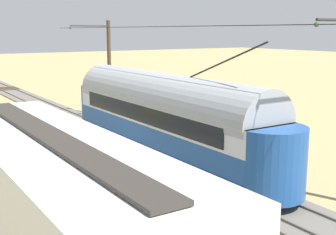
{
  "coord_description": "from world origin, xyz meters",
  "views": [
    {
      "loc": [
        7.32,
        19.55,
        6.32
      ],
      "look_at": [
        -3.96,
        2.15,
        2.29
      ],
      "focal_mm": 47.97,
      "sensor_mm": 36.0,
      "label": 1
    }
  ],
  "objects_px": {
    "boxcar_adjacent": "(54,212)",
    "switch_stand": "(86,107)",
    "vintage_streetcar": "(164,115)",
    "catenary_pole_foreground": "(108,67)"
  },
  "relations": [
    {
      "from": "boxcar_adjacent",
      "to": "switch_stand",
      "type": "distance_m",
      "value": 23.55
    },
    {
      "from": "vintage_streetcar",
      "to": "switch_stand",
      "type": "bearing_deg",
      "value": -95.68
    },
    {
      "from": "catenary_pole_foreground",
      "to": "switch_stand",
      "type": "distance_m",
      "value": 3.48
    },
    {
      "from": "vintage_streetcar",
      "to": "boxcar_adjacent",
      "type": "bearing_deg",
      "value": 45.04
    },
    {
      "from": "boxcar_adjacent",
      "to": "switch_stand",
      "type": "relative_size",
      "value": 9.07
    },
    {
      "from": "switch_stand",
      "to": "vintage_streetcar",
      "type": "bearing_deg",
      "value": 84.32
    },
    {
      "from": "boxcar_adjacent",
      "to": "catenary_pole_foreground",
      "type": "relative_size",
      "value": 1.59
    },
    {
      "from": "boxcar_adjacent",
      "to": "vintage_streetcar",
      "type": "bearing_deg",
      "value": -134.96
    },
    {
      "from": "vintage_streetcar",
      "to": "catenary_pole_foreground",
      "type": "height_order",
      "value": "catenary_pole_foreground"
    },
    {
      "from": "boxcar_adjacent",
      "to": "switch_stand",
      "type": "bearing_deg",
      "value": -114.37
    }
  ]
}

